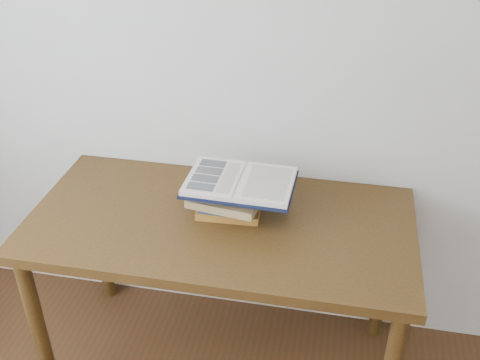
# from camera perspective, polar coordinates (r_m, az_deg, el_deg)

# --- Properties ---
(desk) EXTENTS (1.45, 0.72, 0.78)m
(desk) POSITION_cam_1_polar(r_m,az_deg,el_deg) (2.17, -1.99, -6.09)
(desk) COLOR #4B2F12
(desk) RESTS_ON ground
(book_stack) EXTENTS (0.28, 0.22, 0.12)m
(book_stack) POSITION_cam_1_polar(r_m,az_deg,el_deg) (2.11, -1.27, -2.09)
(book_stack) COLOR #9D6C23
(book_stack) RESTS_ON desk
(open_book) EXTENTS (0.41, 0.29, 0.03)m
(open_book) POSITION_cam_1_polar(r_m,az_deg,el_deg) (2.08, 0.02, -0.23)
(open_book) COLOR black
(open_book) RESTS_ON book_stack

